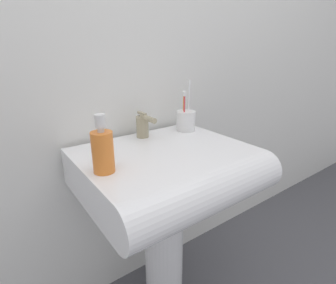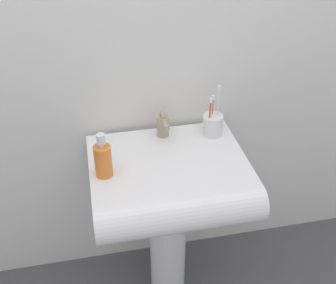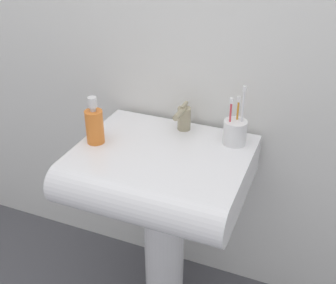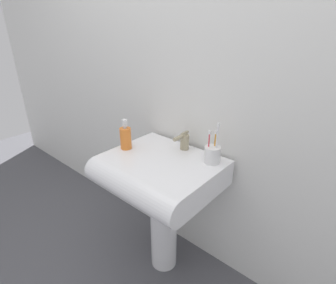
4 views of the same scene
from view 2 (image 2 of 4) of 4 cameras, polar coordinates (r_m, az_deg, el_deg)
ground_plane at (r=2.20m, az=-0.03°, el=-18.68°), size 6.00×6.00×0.00m
wall_back at (r=1.68m, az=-2.00°, el=15.08°), size 5.00×0.05×2.40m
sink_pedestal at (r=1.95m, az=-0.03°, el=-13.13°), size 0.16×0.16×0.63m
sink_basin at (r=1.65m, az=0.35°, el=-5.42°), size 0.61×0.53×0.14m
faucet at (r=1.75m, az=-0.66°, el=2.26°), size 0.05×0.12×0.11m
toothbrush_cup at (r=1.78m, az=6.08°, el=2.39°), size 0.08×0.08×0.22m
soap_bottle at (r=1.55m, az=-8.80°, el=-2.33°), size 0.06×0.06×0.18m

